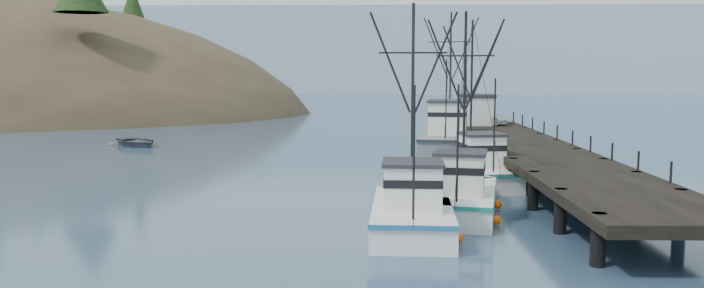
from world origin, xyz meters
name	(u,v)px	position (x,y,z in m)	size (l,w,h in m)	color
ground	(300,237)	(0.00, 0.00, 0.00)	(400.00, 400.00, 0.00)	navy
pier	(537,153)	(14.00, 16.00, 1.69)	(6.00, 44.00, 2.00)	black
distant_ridge	(393,92)	(10.00, 170.00, 0.00)	(360.00, 40.00, 26.00)	#9EB2C6
distant_ridge_far	(231,90)	(-40.00, 185.00, 0.00)	(180.00, 25.00, 18.00)	silver
moored_sailboats	(86,120)	(-34.03, 59.65, 0.33)	(21.50, 15.80, 6.35)	white
trawler_near	(462,197)	(7.64, 5.22, 0.82)	(4.93, 10.19, 10.42)	white
trawler_mid	(412,211)	(4.93, 1.78, 0.82)	(3.97, 10.53, 10.53)	white
trawler_far	(474,170)	(9.66, 14.26, 0.82)	(4.59, 10.30, 10.61)	white
work_vessel	(449,139)	(9.71, 28.82, 1.23)	(6.24, 14.54, 12.26)	slate
pier_shed	(477,109)	(12.85, 34.00, 3.42)	(3.00, 3.20, 2.80)	silver
pickup_truck	(480,117)	(13.18, 34.00, 2.70)	(2.33, 5.06, 1.41)	white
motorboat	(137,146)	(-18.49, 33.63, 0.00)	(4.00, 5.59, 1.16)	#51575A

